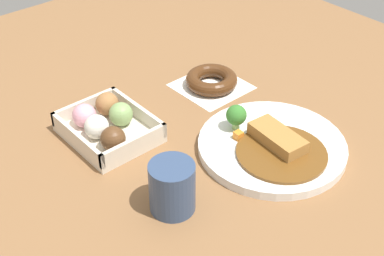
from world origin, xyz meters
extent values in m
plane|color=brown|center=(0.00, 0.00, 0.00)|extent=(1.60, 1.60, 0.00)
cylinder|color=white|center=(0.11, 0.16, 0.01)|extent=(0.28, 0.28, 0.02)
cylinder|color=brown|center=(0.14, 0.14, 0.02)|extent=(0.17, 0.17, 0.01)
cube|color=#A87538|center=(0.12, 0.16, 0.04)|extent=(0.12, 0.06, 0.02)
cylinder|color=white|center=(0.07, 0.18, 0.02)|extent=(0.06, 0.06, 0.00)
ellipsoid|color=yellow|center=(0.07, 0.18, 0.03)|extent=(0.03, 0.03, 0.01)
cylinder|color=#8CB766|center=(0.03, 0.13, 0.03)|extent=(0.01, 0.01, 0.02)
sphere|color=#387A2D|center=(0.03, 0.13, 0.05)|extent=(0.04, 0.04, 0.04)
cube|color=orange|center=(0.06, 0.12, 0.03)|extent=(0.02, 0.02, 0.02)
cube|color=beige|center=(-0.13, -0.05, 0.01)|extent=(0.18, 0.15, 0.01)
cube|color=beige|center=(-0.22, -0.05, 0.03)|extent=(0.01, 0.15, 0.03)
cube|color=beige|center=(-0.05, -0.05, 0.03)|extent=(0.01, 0.15, 0.03)
cube|color=beige|center=(-0.13, -0.12, 0.03)|extent=(0.18, 0.01, 0.03)
cube|color=beige|center=(-0.13, 0.02, 0.03)|extent=(0.18, 0.01, 0.03)
sphere|color=pink|center=(-0.18, -0.08, 0.04)|extent=(0.05, 0.05, 0.05)
sphere|color=silver|center=(-0.13, -0.08, 0.04)|extent=(0.05, 0.05, 0.05)
sphere|color=brown|center=(-0.08, -0.08, 0.04)|extent=(0.05, 0.05, 0.05)
sphere|color=#9E6B3D|center=(-0.18, -0.02, 0.04)|extent=(0.05, 0.05, 0.05)
sphere|color=#84A860|center=(-0.13, -0.02, 0.04)|extent=(0.05, 0.05, 0.05)
cube|color=white|center=(-0.14, 0.22, 0.00)|extent=(0.15, 0.15, 0.00)
torus|color=#4C2B14|center=(-0.14, 0.22, 0.02)|extent=(0.12, 0.12, 0.03)
cylinder|color=#33476B|center=(0.10, -0.08, 0.05)|extent=(0.08, 0.08, 0.09)
camera|label=1|loc=(0.61, -0.48, 0.64)|focal=50.01mm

